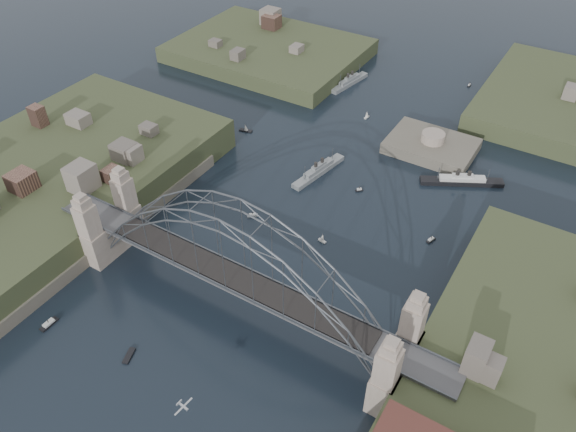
# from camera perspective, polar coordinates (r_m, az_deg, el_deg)

# --- Properties ---
(ground) EXTENTS (500.00, 500.00, 0.00)m
(ground) POSITION_cam_1_polar(r_m,az_deg,el_deg) (107.69, -5.09, -9.39)
(ground) COLOR black
(ground) RESTS_ON ground
(bridge) EXTENTS (84.00, 13.80, 24.60)m
(bridge) POSITION_cam_1_polar(r_m,az_deg,el_deg) (98.60, -5.51, -4.78)
(bridge) COLOR #505053
(bridge) RESTS_ON ground
(shore_west) EXTENTS (50.50, 90.00, 12.00)m
(shore_west) POSITION_cam_1_polar(r_m,az_deg,el_deg) (140.07, -24.59, 1.42)
(shore_west) COLOR #3B4426
(shore_west) RESTS_ON ground
(headland_nw) EXTENTS (60.00, 45.00, 9.00)m
(headland_nw) POSITION_cam_1_polar(r_m,az_deg,el_deg) (196.53, -1.98, 16.03)
(headland_nw) COLOR #3B4426
(headland_nw) RESTS_ON ground
(fort_island) EXTENTS (22.00, 16.00, 9.40)m
(fort_island) POSITION_cam_1_polar(r_m,az_deg,el_deg) (152.18, 14.34, 6.38)
(fort_island) COLOR #615A4C
(fort_island) RESTS_ON ground
(naval_cruiser_near) EXTENTS (5.51, 17.86, 5.32)m
(naval_cruiser_near) POSITION_cam_1_polar(r_m,az_deg,el_deg) (138.79, 3.16, 4.64)
(naval_cruiser_near) COLOR gray
(naval_cruiser_near) RESTS_ON ground
(naval_cruiser_far) EXTENTS (5.10, 16.51, 5.53)m
(naval_cruiser_far) POSITION_cam_1_polar(r_m,az_deg,el_deg) (179.76, 6.32, 13.46)
(naval_cruiser_far) COLOR gray
(naval_cruiser_far) RESTS_ON ground
(ocean_liner) EXTENTS (18.78, 11.89, 4.89)m
(ocean_liner) POSITION_cam_1_polar(r_m,az_deg,el_deg) (141.76, 17.35, 3.44)
(ocean_liner) COLOR black
(ocean_liner) RESTS_ON ground
(aeroplane) EXTENTS (1.96, 3.63, 0.53)m
(aeroplane) POSITION_cam_1_polar(r_m,az_deg,el_deg) (89.66, -10.75, -18.53)
(aeroplane) COLOR silver
(small_boat_a) EXTENTS (2.34, 2.26, 1.43)m
(small_boat_a) POSITION_cam_1_polar(r_m,az_deg,el_deg) (126.28, -3.65, 0.06)
(small_boat_a) COLOR white
(small_boat_a) RESTS_ON ground
(small_boat_b) EXTENTS (1.92, 1.19, 2.38)m
(small_boat_b) POSITION_cam_1_polar(r_m,az_deg,el_deg) (119.58, 3.53, -2.29)
(small_boat_b) COLOR white
(small_boat_b) RESTS_ON ground
(small_boat_c) EXTENTS (2.13, 3.52, 0.45)m
(small_boat_c) POSITION_cam_1_polar(r_m,az_deg,el_deg) (104.35, -15.97, -13.58)
(small_boat_c) COLOR white
(small_boat_c) RESTS_ON ground
(small_boat_d) EXTENTS (1.51, 2.44, 1.43)m
(small_boat_d) POSITION_cam_1_polar(r_m,az_deg,el_deg) (123.86, 14.42, -2.39)
(small_boat_d) COLOR white
(small_boat_d) RESTS_ON ground
(small_boat_e) EXTENTS (3.78, 1.96, 2.38)m
(small_boat_e) POSITION_cam_1_polar(r_m,az_deg,el_deg) (155.51, -4.35, 8.86)
(small_boat_e) COLOR white
(small_boat_e) RESTS_ON ground
(small_boat_f) EXTENTS (1.71, 1.74, 1.43)m
(small_boat_f) POSITION_cam_1_polar(r_m,az_deg,el_deg) (134.35, 7.30, 2.66)
(small_boat_f) COLOR white
(small_boat_f) RESTS_ON ground
(small_boat_h) EXTENTS (1.09, 1.96, 2.38)m
(small_boat_h) POSITION_cam_1_polar(r_m,az_deg,el_deg) (162.58, 8.08, 10.21)
(small_boat_h) COLOR white
(small_boat_h) RESTS_ON ground
(small_boat_i) EXTENTS (2.03, 2.02, 0.45)m
(small_boat_i) POSITION_cam_1_polar(r_m,az_deg,el_deg) (108.42, 16.16, -10.86)
(small_boat_i) COLOR white
(small_boat_i) RESTS_ON ground
(small_boat_j) EXTENTS (1.23, 3.64, 1.43)m
(small_boat_j) POSITION_cam_1_polar(r_m,az_deg,el_deg) (113.52, -23.26, -10.11)
(small_boat_j) COLOR white
(small_boat_j) RESTS_ON ground
(small_boat_k) EXTENTS (0.69, 1.82, 1.43)m
(small_boat_k) POSITION_cam_1_polar(r_m,az_deg,el_deg) (186.78, 18.05, 12.60)
(small_boat_k) COLOR white
(small_boat_k) RESTS_ON ground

